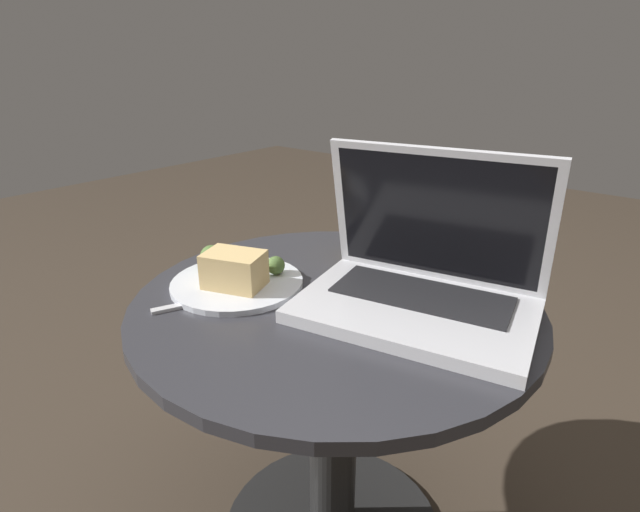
# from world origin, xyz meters

# --- Properties ---
(table) EXTENTS (0.60, 0.60, 0.49)m
(table) POSITION_xyz_m (0.00, 0.00, 0.33)
(table) COLOR black
(table) RESTS_ON ground_plane
(napkin) EXTENTS (0.18, 0.16, 0.00)m
(napkin) POSITION_xyz_m (-0.17, -0.06, 0.49)
(napkin) COLOR white
(napkin) RESTS_ON table
(laptop) EXTENTS (0.35, 0.27, 0.22)m
(laptop) POSITION_xyz_m (0.11, 0.05, 0.53)
(laptop) COLOR silver
(laptop) RESTS_ON table
(beer_glass) EXTENTS (0.07, 0.07, 0.18)m
(beer_glass) POSITION_xyz_m (-0.05, 0.17, 0.58)
(beer_glass) COLOR gold
(beer_glass) RESTS_ON table
(snack_plate) EXTENTS (0.21, 0.21, 0.06)m
(snack_plate) POSITION_xyz_m (-0.15, -0.06, 0.51)
(snack_plate) COLOR silver
(snack_plate) RESTS_ON table
(fork) EXTENTS (0.09, 0.18, 0.01)m
(fork) POSITION_xyz_m (-0.13, -0.10, 0.49)
(fork) COLOR silver
(fork) RESTS_ON table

